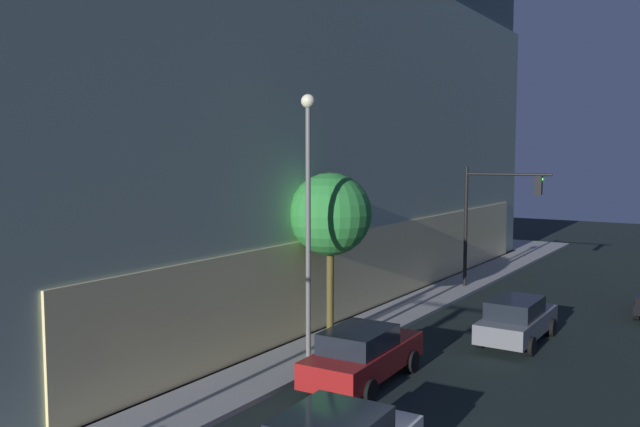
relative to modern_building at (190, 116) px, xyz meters
The scene contains 6 objects.
modern_building is the anchor object (origin of this frame).
traffic_light_far_corner 16.63m from the modern_building, 70.48° to the right, with size 0.53×4.14×6.00m.
street_lamp_sidewalk 16.79m from the modern_building, 122.79° to the right, with size 0.44×0.44×8.43m.
sidewalk_tree 15.04m from the modern_building, 115.80° to the right, with size 2.97×2.97×5.93m.
car_red 20.36m from the modern_building, 120.45° to the right, with size 4.87×2.19×1.67m.
car_grey 20.56m from the modern_building, 98.69° to the right, with size 4.63×1.96×1.63m.
Camera 1 is at (-10.65, -4.46, 6.64)m, focal length 36.36 mm.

